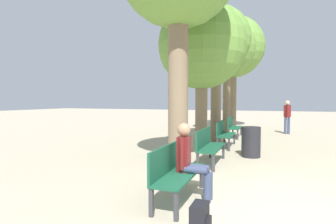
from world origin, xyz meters
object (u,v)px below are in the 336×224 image
backpack (200,219)px  trash_bin (251,142)px  bench_row_0 (175,168)px  tree_row_1 (202,46)px  bench_row_3 (233,126)px  bench_row_2 (224,132)px  pedestrian_near (287,115)px  tree_row_4 (233,48)px  bench_row_1 (208,144)px  tree_row_3 (227,49)px  person_seated (190,159)px  tree_row_2 (216,42)px

backpack → trash_bin: size_ratio=0.43×
bench_row_0 → tree_row_1: bearing=97.3°
bench_row_0 → backpack: size_ratio=4.07×
bench_row_0 → bench_row_3: bearing=90.0°
bench_row_2 → pedestrian_near: (2.37, 4.76, 0.42)m
bench_row_0 → backpack: 1.23m
bench_row_2 → tree_row_4: 8.00m
bench_row_1 → pedestrian_near: 7.79m
bench_row_0 → bench_row_1: (0.00, 2.66, 0.00)m
bench_row_2 → tree_row_3: tree_row_3 is taller
tree_row_1 → pedestrian_near: bearing=64.6°
bench_row_0 → person_seated: size_ratio=1.22×
tree_row_1 → backpack: size_ratio=12.35×
bench_row_3 → backpack: bearing=-85.7°
tree_row_2 → pedestrian_near: (2.88, 3.56, -3.07)m
tree_row_1 → tree_row_3: 5.50m
bench_row_1 → tree_row_4: tree_row_4 is taller
tree_row_2 → backpack: bearing=-81.0°
pedestrian_near → bench_row_3: bearing=-138.4°
bench_row_2 → tree_row_3: (-0.51, 4.13, 3.74)m
backpack → tree_row_2: bearing=99.0°
bench_row_0 → trash_bin: size_ratio=1.76×
trash_bin → bench_row_2: bearing=126.1°
bench_row_0 → trash_bin: 4.06m
bench_row_3 → backpack: size_ratio=4.07×
backpack → person_seated: bearing=111.7°
pedestrian_near → tree_row_4: bearing=145.5°
bench_row_2 → backpack: 6.33m
bench_row_0 → bench_row_2: same height
tree_row_4 → tree_row_1: bearing=-90.0°
bench_row_2 → tree_row_3: 5.59m
bench_row_1 → tree_row_2: bearing=97.6°
person_seated → tree_row_3: bearing=94.6°
bench_row_2 → person_seated: bearing=-87.4°
tree_row_3 → bench_row_0: bearing=-86.9°
bench_row_0 → bench_row_2: bearing=90.0°
bench_row_0 → tree_row_2: size_ratio=0.29×
tree_row_2 → trash_bin: size_ratio=6.13×
bench_row_0 → bench_row_2: (0.00, 5.31, 0.00)m
tree_row_3 → tree_row_4: size_ratio=0.86×
bench_row_3 → backpack: (0.68, -8.94, -0.34)m
bench_row_1 → bench_row_3: bearing=90.0°
tree_row_3 → backpack: 11.24m
tree_row_3 → trash_bin: (1.52, -5.50, -3.82)m
tree_row_4 → pedestrian_near: tree_row_4 is taller
bench_row_1 → tree_row_1: size_ratio=0.33×
tree_row_1 → trash_bin: tree_row_1 is taller
tree_row_1 → pedestrian_near: (2.88, 6.05, -2.40)m
bench_row_1 → person_seated: size_ratio=1.22×
bench_row_1 → tree_row_3: (-0.51, 6.78, 3.74)m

